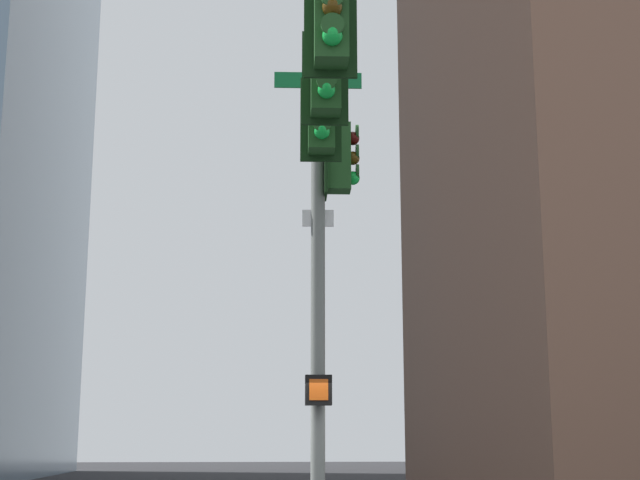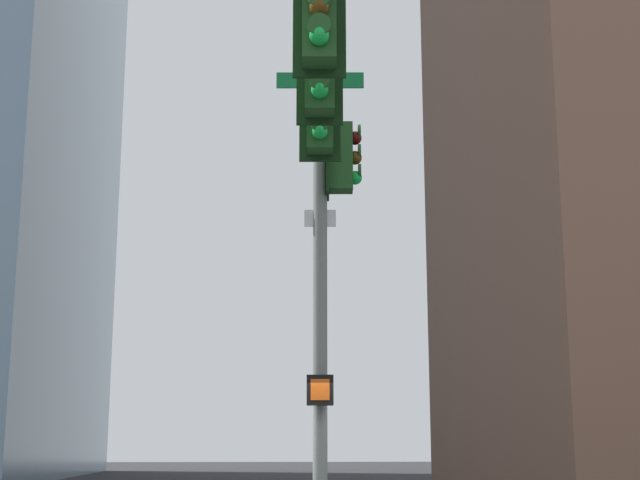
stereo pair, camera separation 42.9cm
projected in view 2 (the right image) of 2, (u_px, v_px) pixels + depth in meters
name	position (u px, v px, depth m)	size (l,w,h in m)	color
signal_pole_assembly	(324.00, 163.00, 12.22)	(5.65, 1.29, 7.20)	slate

